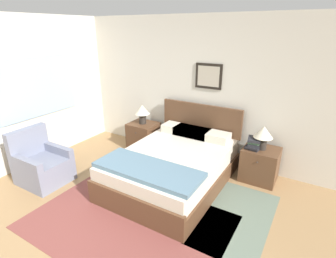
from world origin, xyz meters
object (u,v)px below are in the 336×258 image
object	(u,v)px
table_lamp_by_door	(263,134)
table_lamp_near_window	(142,111)
bed	(174,165)
nightstand_by_door	(260,164)
armchair	(42,165)
nightstand_near_window	(144,136)

from	to	relation	value
table_lamp_by_door	table_lamp_near_window	bearing A→B (deg)	180.00
bed	table_lamp_by_door	world-z (taller)	bed
table_lamp_by_door	nightstand_by_door	bearing A→B (deg)	8.96
table_lamp_near_window	table_lamp_by_door	xyz separation A→B (m)	(2.34, 0.00, 0.00)
bed	nightstand_by_door	bearing A→B (deg)	33.89
bed	armchair	xyz separation A→B (m)	(-1.86, -1.07, -0.02)
bed	table_lamp_by_door	xyz separation A→B (m)	(1.16, 0.79, 0.51)
armchair	table_lamp_by_door	xyz separation A→B (m)	(3.02, 1.86, 0.53)
armchair	nightstand_near_window	xyz separation A→B (m)	(0.69, 1.86, -0.01)
table_lamp_near_window	nightstand_near_window	bearing A→B (deg)	10.95
bed	nightstand_by_door	distance (m)	1.42
table_lamp_by_door	bed	bearing A→B (deg)	-145.94
nightstand_by_door	table_lamp_by_door	size ratio (longest dim) A/B	1.46
armchair	nightstand_near_window	distance (m)	1.99
nightstand_near_window	nightstand_by_door	distance (m)	2.35
bed	table_lamp_near_window	world-z (taller)	bed
armchair	nightstand_by_door	xyz separation A→B (m)	(3.03, 1.86, -0.01)
armchair	nightstand_by_door	bearing A→B (deg)	121.00
table_lamp_near_window	armchair	bearing A→B (deg)	-110.03
nightstand_near_window	table_lamp_near_window	world-z (taller)	table_lamp_near_window
bed	table_lamp_near_window	distance (m)	1.51
table_lamp_near_window	table_lamp_by_door	size ratio (longest dim) A/B	1.00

